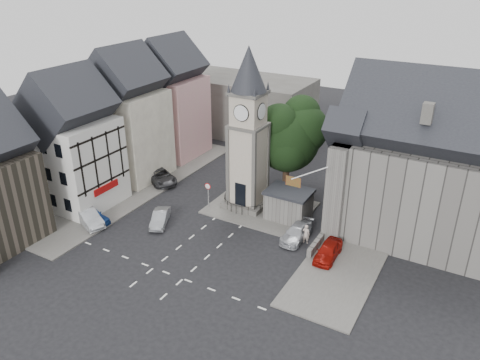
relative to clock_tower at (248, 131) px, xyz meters
The scene contains 23 objects.
ground 11.39m from the clock_tower, 90.00° to the right, with size 120.00×120.00×0.00m, color black.
pavement_west 15.00m from the clock_tower, behind, with size 6.00×30.00×0.14m, color #595651.
pavement_east 14.45m from the clock_tower, ahead, with size 6.00×26.00×0.14m, color #595651.
central_island 8.18m from the clock_tower, ahead, with size 10.00×8.00×0.16m, color #595651.
road_markings 15.74m from the clock_tower, 90.00° to the right, with size 20.00×8.00×0.01m, color silver.
clock_tower is the anchor object (origin of this frame).
stone_shelter 8.15m from the clock_tower, ahead, with size 4.30×3.30×3.08m.
town_tree 5.51m from the clock_tower, 68.23° to the left, with size 7.20×7.20×10.80m.
warning_sign_post 7.34m from the clock_tower, 141.37° to the right, with size 0.70×0.19×2.85m.
terrace_pink 17.51m from the clock_tower, 152.68° to the left, with size 8.10×7.60×12.80m.
terrace_cream 15.58m from the clock_tower, behind, with size 8.10×7.60×12.80m.
terrace_tudor 17.55m from the clock_tower, 152.73° to the right, with size 8.10×7.60×12.00m.
backdrop_west 23.69m from the clock_tower, 120.95° to the left, with size 20.00×10.00×8.00m, color #4C4944.
east_building 15.99m from the clock_tower, 10.92° to the left, with size 14.40×11.40×12.60m.
east_boundary_wall 12.15m from the clock_tower, 12.32° to the left, with size 0.40×16.00×0.90m, color #5E5B56.
flagpole 9.01m from the clock_tower, 26.52° to the right, with size 3.68×0.10×2.74m.
car_west_blue 17.28m from the clock_tower, 137.43° to the right, with size 1.71×4.25×1.45m, color navy.
car_west_silver 17.48m from the clock_tower, 136.52° to the right, with size 1.57×4.50×1.48m, color #A8ACB0.
car_west_grey 13.65m from the clock_tower, behind, with size 2.52×5.47×1.52m, color #2E2E31.
car_island_silver 11.93m from the clock_tower, 126.29° to the right, with size 1.35×3.87×1.28m, color #95999E.
car_island_east 10.82m from the clock_tower, 26.51° to the right, with size 1.81×4.44×1.29m, color #B0B3B9.
car_east_red 13.83m from the clock_tower, 25.32° to the right, with size 1.65×4.10×1.40m, color #950F08.
pedestrian 11.38m from the clock_tower, 25.02° to the right, with size 0.68×0.45×1.87m, color #BEAA9D.
Camera 1 is at (20.49, -29.74, 23.08)m, focal length 35.00 mm.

